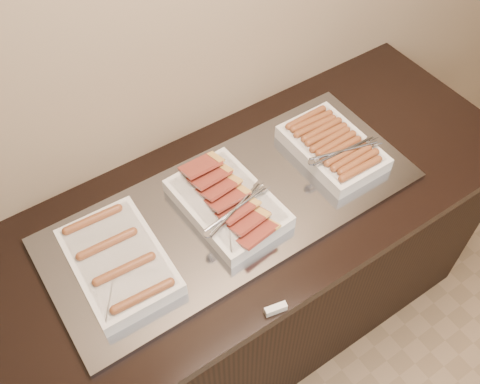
# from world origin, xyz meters

# --- Properties ---
(counter) EXTENTS (2.06, 0.76, 0.90)m
(counter) POSITION_xyz_m (0.00, 2.13, 0.45)
(counter) COLOR black
(counter) RESTS_ON ground
(warming_tray) EXTENTS (1.20, 0.50, 0.02)m
(warming_tray) POSITION_xyz_m (0.01, 2.13, 0.91)
(warming_tray) COLOR gray
(warming_tray) RESTS_ON counter
(dish_left) EXTENTS (0.26, 0.37, 0.07)m
(dish_left) POSITION_xyz_m (-0.39, 2.13, 0.95)
(dish_left) COLOR silver
(dish_left) RESTS_ON warming_tray
(dish_center) EXTENTS (0.28, 0.39, 0.09)m
(dish_center) POSITION_xyz_m (-0.02, 2.13, 0.95)
(dish_center) COLOR silver
(dish_center) RESTS_ON warming_tray
(dish_right) EXTENTS (0.27, 0.34, 0.08)m
(dish_right) POSITION_xyz_m (0.41, 2.13, 0.96)
(dish_right) COLOR silver
(dish_right) RESTS_ON warming_tray
(label_holder) EXTENTS (0.07, 0.03, 0.03)m
(label_holder) POSITION_xyz_m (-0.09, 1.77, 0.91)
(label_holder) COLOR silver
(label_holder) RESTS_ON counter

